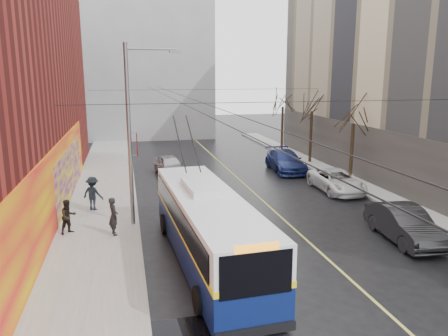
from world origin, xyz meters
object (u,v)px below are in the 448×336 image
(streetlight_pole, at_px, (132,131))
(tree_mid, at_px, (312,102))
(following_car, at_px, (170,165))
(pedestrian_c, at_px, (93,193))
(tree_far, at_px, (283,99))
(parked_car_c, at_px, (336,181))
(trolleybus, at_px, (208,226))
(parked_car_d, at_px, (285,161))
(parked_car_b, at_px, (404,224))
(pedestrian_a, at_px, (113,216))
(pedestrian_b, at_px, (68,217))
(tree_near, at_px, (354,112))

(streetlight_pole, height_order, tree_mid, streetlight_pole)
(following_car, bearing_deg, pedestrian_c, -130.39)
(tree_far, bearing_deg, tree_mid, -90.00)
(streetlight_pole, relative_size, following_car, 2.09)
(tree_mid, distance_m, parked_car_c, 10.32)
(tree_far, height_order, trolleybus, tree_far)
(parked_car_d, xyz_separation_m, pedestrian_c, (-14.19, -7.69, 0.28))
(streetlight_pole, xyz_separation_m, parked_car_c, (13.03, 3.98, -4.14))
(parked_car_c, relative_size, following_car, 1.18)
(parked_car_b, distance_m, following_car, 18.41)
(tree_mid, xyz_separation_m, pedestrian_a, (-16.20, -14.39, -4.20))
(pedestrian_b, bearing_deg, tree_mid, 1.19)
(tree_far, distance_m, pedestrian_c, 24.78)
(pedestrian_c, bearing_deg, pedestrian_b, 105.90)
(pedestrian_b, bearing_deg, parked_car_c, -19.50)
(pedestrian_a, height_order, pedestrian_c, pedestrian_c)
(streetlight_pole, relative_size, tree_far, 1.37)
(trolleybus, bearing_deg, parked_car_b, -1.12)
(following_car, bearing_deg, tree_mid, -1.22)
(following_car, distance_m, pedestrian_a, 13.24)
(trolleybus, xyz_separation_m, parked_car_b, (9.26, 0.32, -0.73))
(pedestrian_b, bearing_deg, pedestrian_a, -53.43)
(streetlight_pole, relative_size, pedestrian_b, 5.49)
(parked_car_c, height_order, pedestrian_b, pedestrian_b)
(trolleybus, relative_size, following_car, 2.71)
(tree_near, height_order, parked_car_c, tree_near)
(parked_car_c, relative_size, parked_car_d, 0.91)
(trolleybus, bearing_deg, tree_far, 60.51)
(trolleybus, xyz_separation_m, parked_car_c, (10.31, 9.03, -0.82))
(tree_near, height_order, tree_far, tree_far)
(tree_mid, height_order, parked_car_b, tree_mid)
(pedestrian_c, bearing_deg, following_car, -90.94)
(parked_car_c, bearing_deg, tree_far, 83.88)
(streetlight_pole, relative_size, tree_near, 1.41)
(pedestrian_b, bearing_deg, tree_near, -15.52)
(parked_car_d, distance_m, pedestrian_c, 16.14)
(tree_near, distance_m, pedestrian_b, 19.89)
(tree_far, relative_size, pedestrian_c, 3.48)
(trolleybus, xyz_separation_m, pedestrian_b, (-5.88, 4.33, -0.56))
(trolleybus, distance_m, parked_car_b, 9.29)
(tree_mid, height_order, parked_car_c, tree_mid)
(following_car, relative_size, pedestrian_b, 2.63)
(following_car, bearing_deg, tree_far, 26.13)
(tree_mid, bearing_deg, parked_car_c, -103.14)
(trolleybus, xyz_separation_m, following_car, (0.12, 16.31, -0.79))
(tree_near, xyz_separation_m, pedestrian_a, (-16.20, -7.39, -3.92))
(tree_far, height_order, pedestrian_a, tree_far)
(tree_mid, height_order, pedestrian_c, tree_mid)
(tree_near, relative_size, pedestrian_a, 3.55)
(tree_near, distance_m, parked_car_d, 6.92)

